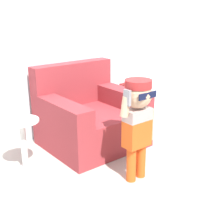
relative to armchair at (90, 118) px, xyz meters
The scene contains 5 objects.
ground_plane 0.37m from the armchair, 68.81° to the right, with size 10.00×10.00×0.00m, color #ADA89E.
wall_back 1.12m from the armchair, 81.76° to the left, with size 10.00×0.05×2.60m.
armchair is the anchor object (origin of this frame).
person_child 0.95m from the armchair, 98.20° to the right, with size 0.37×0.28×0.92m.
side_table 0.85m from the armchair, behind, with size 0.31×0.31×0.51m.
Camera 1 is at (-1.95, -2.48, 1.49)m, focal length 50.00 mm.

